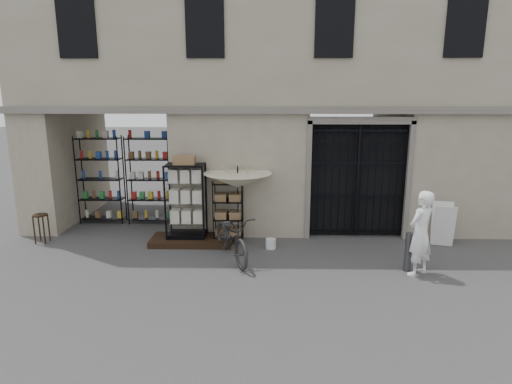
{
  "coord_description": "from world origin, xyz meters",
  "views": [
    {
      "loc": [
        -0.6,
        -8.51,
        3.62
      ],
      "look_at": [
        -0.8,
        1.4,
        1.35
      ],
      "focal_mm": 30.0,
      "sensor_mm": 36.0,
      "label": 1
    }
  ],
  "objects_px": {
    "display_cabinet": "(186,205)",
    "easel_sign": "(443,224)",
    "wooden_stool": "(41,228)",
    "market_umbrella": "(238,176)",
    "wire_rack": "(228,211)",
    "steel_bollard": "(408,252)",
    "bicycle": "(232,259)",
    "shopkeeper": "(417,274)",
    "white_bucket": "(271,244)"
  },
  "relations": [
    {
      "from": "display_cabinet",
      "to": "market_umbrella",
      "type": "bearing_deg",
      "value": 10.67
    },
    {
      "from": "wire_rack",
      "to": "easel_sign",
      "type": "xyz_separation_m",
      "value": [
        5.24,
        -0.19,
        -0.25
      ]
    },
    {
      "from": "display_cabinet",
      "to": "shopkeeper",
      "type": "xyz_separation_m",
      "value": [
        5.07,
        -1.87,
        -0.97
      ]
    },
    {
      "from": "wire_rack",
      "to": "easel_sign",
      "type": "height_order",
      "value": "wire_rack"
    },
    {
      "from": "wire_rack",
      "to": "white_bucket",
      "type": "height_order",
      "value": "wire_rack"
    },
    {
      "from": "easel_sign",
      "to": "market_umbrella",
      "type": "bearing_deg",
      "value": -166.55
    },
    {
      "from": "display_cabinet",
      "to": "steel_bollard",
      "type": "relative_size",
      "value": 2.37
    },
    {
      "from": "steel_bollard",
      "to": "easel_sign",
      "type": "bearing_deg",
      "value": 49.58
    },
    {
      "from": "white_bucket",
      "to": "wooden_stool",
      "type": "distance_m",
      "value": 5.71
    },
    {
      "from": "steel_bollard",
      "to": "easel_sign",
      "type": "relative_size",
      "value": 0.81
    },
    {
      "from": "bicycle",
      "to": "wooden_stool",
      "type": "height_order",
      "value": "bicycle"
    },
    {
      "from": "wire_rack",
      "to": "bicycle",
      "type": "distance_m",
      "value": 1.42
    },
    {
      "from": "display_cabinet",
      "to": "white_bucket",
      "type": "height_order",
      "value": "display_cabinet"
    },
    {
      "from": "steel_bollard",
      "to": "easel_sign",
      "type": "xyz_separation_m",
      "value": [
        1.34,
        1.58,
        0.12
      ]
    },
    {
      "from": "steel_bollard",
      "to": "shopkeeper",
      "type": "bearing_deg",
      "value": -51.2
    },
    {
      "from": "white_bucket",
      "to": "shopkeeper",
      "type": "xyz_separation_m",
      "value": [
        2.99,
        -1.47,
        -0.12
      ]
    },
    {
      "from": "wire_rack",
      "to": "shopkeeper",
      "type": "distance_m",
      "value": 4.56
    },
    {
      "from": "bicycle",
      "to": "easel_sign",
      "type": "distance_m",
      "value": 5.19
    },
    {
      "from": "wooden_stool",
      "to": "easel_sign",
      "type": "bearing_deg",
      "value": -0.11
    },
    {
      "from": "display_cabinet",
      "to": "bicycle",
      "type": "relative_size",
      "value": 0.98
    },
    {
      "from": "bicycle",
      "to": "shopkeeper",
      "type": "distance_m",
      "value": 3.95
    },
    {
      "from": "wooden_stool",
      "to": "steel_bollard",
      "type": "height_order",
      "value": "steel_bollard"
    },
    {
      "from": "market_umbrella",
      "to": "bicycle",
      "type": "distance_m",
      "value": 2.0
    },
    {
      "from": "display_cabinet",
      "to": "easel_sign",
      "type": "height_order",
      "value": "display_cabinet"
    },
    {
      "from": "display_cabinet",
      "to": "shopkeeper",
      "type": "relative_size",
      "value": 1.12
    },
    {
      "from": "display_cabinet",
      "to": "wire_rack",
      "type": "relative_size",
      "value": 1.23
    },
    {
      "from": "white_bucket",
      "to": "shopkeeper",
      "type": "bearing_deg",
      "value": -26.14
    },
    {
      "from": "easel_sign",
      "to": "shopkeeper",
      "type": "bearing_deg",
      "value": -109.81
    },
    {
      "from": "wooden_stool",
      "to": "market_umbrella",
      "type": "bearing_deg",
      "value": 0.81
    },
    {
      "from": "white_bucket",
      "to": "bicycle",
      "type": "bearing_deg",
      "value": -142.36
    },
    {
      "from": "wooden_stool",
      "to": "steel_bollard",
      "type": "bearing_deg",
      "value": -10.58
    },
    {
      "from": "wire_rack",
      "to": "white_bucket",
      "type": "bearing_deg",
      "value": -30.07
    },
    {
      "from": "display_cabinet",
      "to": "steel_bollard",
      "type": "xyz_separation_m",
      "value": [
        4.93,
        -1.69,
        -0.55
      ]
    },
    {
      "from": "bicycle",
      "to": "easel_sign",
      "type": "xyz_separation_m",
      "value": [
        5.07,
        0.97,
        0.54
      ]
    },
    {
      "from": "white_bucket",
      "to": "steel_bollard",
      "type": "relative_size",
      "value": 0.3
    },
    {
      "from": "white_bucket",
      "to": "easel_sign",
      "type": "relative_size",
      "value": 0.24
    },
    {
      "from": "wire_rack",
      "to": "wooden_stool",
      "type": "xyz_separation_m",
      "value": [
        -4.64,
        -0.17,
        -0.4
      ]
    },
    {
      "from": "wire_rack",
      "to": "market_umbrella",
      "type": "distance_m",
      "value": 0.94
    },
    {
      "from": "market_umbrella",
      "to": "wire_rack",
      "type": "bearing_deg",
      "value": 157.27
    },
    {
      "from": "wire_rack",
      "to": "steel_bollard",
      "type": "height_order",
      "value": "wire_rack"
    },
    {
      "from": "display_cabinet",
      "to": "easel_sign",
      "type": "distance_m",
      "value": 6.29
    },
    {
      "from": "wire_rack",
      "to": "steel_bollard",
      "type": "bearing_deg",
      "value": -29.82
    },
    {
      "from": "wooden_stool",
      "to": "bicycle",
      "type": "bearing_deg",
      "value": -11.65
    },
    {
      "from": "market_umbrella",
      "to": "easel_sign",
      "type": "relative_size",
      "value": 2.26
    },
    {
      "from": "display_cabinet",
      "to": "market_umbrella",
      "type": "height_order",
      "value": "market_umbrella"
    },
    {
      "from": "market_umbrella",
      "to": "easel_sign",
      "type": "xyz_separation_m",
      "value": [
        4.99,
        -0.09,
        -1.15
      ]
    },
    {
      "from": "wire_rack",
      "to": "wooden_stool",
      "type": "height_order",
      "value": "wire_rack"
    },
    {
      "from": "white_bucket",
      "to": "shopkeeper",
      "type": "distance_m",
      "value": 3.33
    },
    {
      "from": "display_cabinet",
      "to": "wooden_stool",
      "type": "xyz_separation_m",
      "value": [
        -3.61,
        -0.09,
        -0.59
      ]
    },
    {
      "from": "easel_sign",
      "to": "display_cabinet",
      "type": "bearing_deg",
      "value": -166.56
    }
  ]
}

